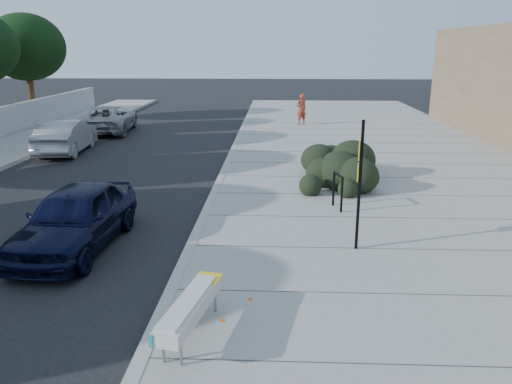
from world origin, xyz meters
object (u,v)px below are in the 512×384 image
Objects in this scene: bike_rack at (338,188)px; bench at (191,307)px; wagon_silver at (66,136)px; suv_silver at (109,119)px; sign_post at (359,178)px; sedan_navy at (75,218)px; pedestrian at (301,109)px.

bench is at bearing -129.13° from bike_rack.
wagon_silver is 5.16m from suv_silver.
wagon_silver is at bearing 83.75° from suv_silver.
sedan_navy is (-5.98, 0.13, -0.99)m from sign_post.
suv_silver is at bearing 122.98° from bench.
wagon_silver is at bearing 144.99° from sign_post.
sedan_navy reaches higher than wagon_silver.
bike_rack is 0.57× the size of pedestrian.
sign_post is 17.40m from pedestrian.
pedestrian reaches higher than bench.
wagon_silver is at bearing 130.26° from bench.
sign_post is at bearing 118.36° from suv_silver.
pedestrian is at bearing -148.89° from wagon_silver.
sign_post reaches higher than wagon_silver.
sedan_navy reaches higher than bike_rack.
sign_post reaches higher than suv_silver.
pedestrian is (-0.39, 17.39, -0.70)m from sign_post.
suv_silver is at bearing -95.65° from wagon_silver.
sign_post is 18.46m from suv_silver.
sedan_navy is 2.44× the size of pedestrian.
pedestrian reaches higher than bike_rack.
bike_rack is 16.23m from suv_silver.
wagon_silver is at bearing 116.58° from sedan_navy.
wagon_silver is 12.33m from pedestrian.
sign_post is 0.65× the size of wagon_silver.
bike_rack is at bearing 26.29° from sedan_navy.
bench is 4.70m from sedan_navy.
wagon_silver is (-4.36, 10.00, -0.00)m from sedan_navy.
suv_silver is at bearing 114.57° from bike_rack.
wagon_silver is 0.86× the size of suv_silver.
bench is at bearing 106.03° from suv_silver.
bike_rack is 12.69m from wagon_silver.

